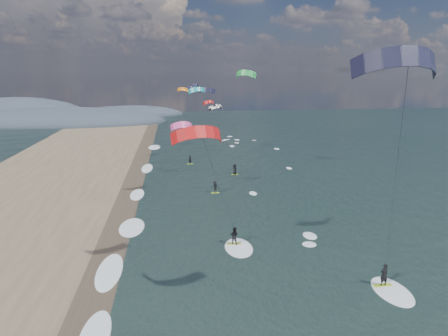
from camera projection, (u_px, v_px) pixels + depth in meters
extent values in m
plane|color=black|center=(260.00, 303.00, 26.92)|extent=(260.00, 260.00, 0.00)
cube|color=#382D23|center=(110.00, 250.00, 34.95)|extent=(3.00, 240.00, 0.00)
ellipsoid|color=#3D4756|center=(18.00, 119.00, 126.73)|extent=(48.00, 20.00, 15.00)
ellipsoid|color=#3D4756|center=(64.00, 123.00, 117.57)|extent=(64.00, 24.00, 10.00)
ellipsoid|color=#3D4756|center=(129.00, 115.00, 139.07)|extent=(40.00, 18.00, 7.00)
cube|color=#9BC222|center=(383.00, 285.00, 29.10)|extent=(1.48, 0.45, 0.06)
imported|color=black|center=(384.00, 275.00, 28.86)|extent=(0.72, 0.52, 1.83)
ellipsoid|color=white|center=(392.00, 291.00, 28.38)|extent=(2.60, 4.20, 0.12)
cylinder|color=black|center=(394.00, 187.00, 23.66)|extent=(0.02, 0.02, 17.23)
cube|color=#9BC222|center=(234.00, 244.00, 36.08)|extent=(1.35, 0.42, 0.06)
imported|color=black|center=(234.00, 235.00, 35.85)|extent=(1.05, 0.99, 1.71)
ellipsoid|color=white|center=(239.00, 248.00, 35.36)|extent=(2.60, 4.20, 0.12)
cylinder|color=black|center=(220.00, 189.00, 31.29)|extent=(0.02, 0.02, 12.74)
cube|color=#9BC222|center=(215.00, 193.00, 51.11)|extent=(1.10, 0.35, 0.05)
imported|color=black|center=(215.00, 187.00, 50.89)|extent=(1.22, 1.02, 1.64)
cube|color=#9BC222|center=(235.00, 174.00, 60.19)|extent=(1.10, 0.35, 0.05)
imported|color=black|center=(235.00, 169.00, 59.97)|extent=(0.95, 0.95, 1.66)
cube|color=#9BC222|center=(190.00, 164.00, 66.77)|extent=(1.10, 0.35, 0.05)
imported|color=black|center=(190.00, 159.00, 66.57)|extent=(0.67, 0.57, 1.57)
ellipsoid|color=white|center=(100.00, 336.00, 23.60)|extent=(2.40, 5.40, 0.11)
ellipsoid|color=white|center=(118.00, 271.00, 31.27)|extent=(2.40, 5.40, 0.11)
ellipsoid|color=white|center=(129.00, 227.00, 39.90)|extent=(2.40, 5.40, 0.11)
ellipsoid|color=white|center=(138.00, 194.00, 50.44)|extent=(2.40, 5.40, 0.11)
ellipsoid|color=white|center=(145.00, 168.00, 63.86)|extent=(2.40, 5.40, 0.11)
ellipsoid|color=white|center=(151.00, 147.00, 81.11)|extent=(2.40, 5.40, 0.11)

